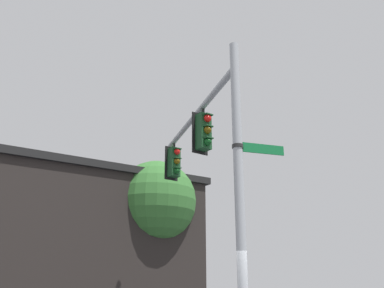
# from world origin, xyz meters

# --- Properties ---
(signal_pole) EXTENTS (0.21, 0.21, 7.35)m
(signal_pole) POSITION_xyz_m (0.00, 0.00, 3.68)
(signal_pole) COLOR #ADB2B7
(signal_pole) RESTS_ON ground
(mast_arm) EXTENTS (2.35, 6.25, 0.17)m
(mast_arm) POSITION_xyz_m (-1.09, -3.09, 6.71)
(mast_arm) COLOR #ADB2B7
(traffic_light_nearest_pole) EXTENTS (0.54, 0.49, 1.31)m
(traffic_light_nearest_pole) POSITION_xyz_m (-0.77, -2.16, 5.93)
(traffic_light_nearest_pole) COLOR black
(traffic_light_mid_inner) EXTENTS (0.54, 0.49, 1.31)m
(traffic_light_mid_inner) POSITION_xyz_m (-1.85, -5.22, 5.93)
(traffic_light_mid_inner) COLOR black
(street_name_sign) EXTENTS (1.21, 0.52, 0.22)m
(street_name_sign) POSITION_xyz_m (-0.35, 0.12, 4.75)
(street_name_sign) COLOR #147238
(storefront_building) EXTENTS (10.91, 9.36, 6.47)m
(storefront_building) POSITION_xyz_m (-0.81, -12.32, 3.25)
(storefront_building) COLOR #282321
(storefront_building) RESTS_ON ground
(tree_by_storefront) EXTENTS (3.58, 3.58, 7.05)m
(tree_by_storefront) POSITION_xyz_m (-3.40, -8.92, 5.23)
(tree_by_storefront) COLOR #4C3823
(tree_by_storefront) RESTS_ON ground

